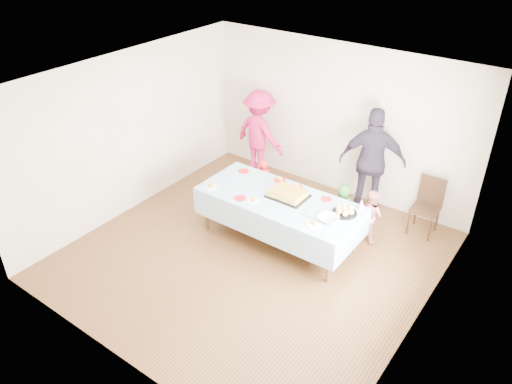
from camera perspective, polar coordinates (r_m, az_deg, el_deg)
ground at (r=7.66m, az=-0.37°, el=-7.17°), size 5.00×5.00×0.00m
room_walls at (r=6.68m, az=-0.03°, el=4.70°), size 5.04×5.04×2.72m
party_table at (r=7.56m, az=2.67°, el=-1.03°), size 2.50×1.10×0.78m
birthday_cake at (r=7.55m, az=3.67°, el=-0.22°), size 0.59×0.45×0.10m
rolls_tray at (r=7.25m, az=10.10°, el=-2.13°), size 0.36×0.36×0.11m
punch_bowl at (r=7.06m, az=8.27°, el=-3.04°), size 0.29×0.29×0.07m
party_hat at (r=7.39m, az=11.95°, el=-1.33°), size 0.10×0.10×0.16m
fork_pile at (r=7.13m, az=6.15°, el=-2.54°), size 0.24×0.18×0.07m
plate_red_far_a at (r=8.25m, az=-1.42°, el=2.40°), size 0.18×0.18×0.01m
plate_red_far_b at (r=7.99m, az=2.74°, el=1.36°), size 0.19×0.19×0.01m
plate_red_far_c at (r=7.81m, az=4.67°, el=0.53°), size 0.19×0.19×0.01m
plate_red_far_d at (r=7.56m, az=8.03°, el=-0.80°), size 0.17×0.17×0.01m
plate_red_near at (r=7.51m, az=-1.85°, el=-0.71°), size 0.18×0.18×0.01m
plate_white_left at (r=7.82m, az=-5.17°, el=0.55°), size 0.21×0.21×0.01m
plate_white_mid at (r=7.45m, az=-0.33°, el=-1.00°), size 0.20×0.20×0.01m
plate_white_right at (r=6.97m, az=6.60°, el=-3.72°), size 0.21×0.21×0.01m
dining_chair at (r=8.35m, az=19.03°, el=-1.15°), size 0.41×0.41×0.94m
toddler_left at (r=8.61m, az=0.83°, el=1.10°), size 0.38×0.32×0.88m
toddler_mid at (r=8.14m, az=9.83°, el=-1.70°), size 0.46×0.39×0.79m
toddler_right at (r=7.95m, az=12.91°, el=-2.59°), size 0.51×0.45×0.88m
adult_left at (r=9.49m, az=0.40°, el=6.77°), size 1.15×0.75×1.67m
adult_right at (r=8.46m, az=13.15°, el=3.41°), size 1.18×0.82×1.86m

